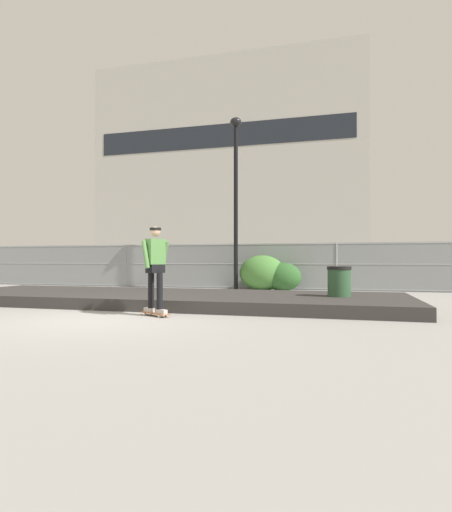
{
  "coord_description": "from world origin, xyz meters",
  "views": [
    {
      "loc": [
        4.54,
        -7.33,
        1.2
      ],
      "look_at": [
        1.03,
        5.77,
        1.31
      ],
      "focal_mm": 29.29,
      "sensor_mm": 36.0,
      "label": 1
    }
  ],
  "objects_px": {
    "skateboard": "(155,313)",
    "skater": "(155,263)",
    "street_lamp": "(236,183)",
    "trash_bin": "(339,287)",
    "shrub_center": "(283,277)",
    "parked_car_near": "(153,267)",
    "shrub_left": "(262,273)"
  },
  "relations": [
    {
      "from": "parked_car_near",
      "to": "shrub_center",
      "type": "relative_size",
      "value": 3.17
    },
    {
      "from": "street_lamp",
      "to": "parked_car_near",
      "type": "height_order",
      "value": "street_lamp"
    },
    {
      "from": "skater",
      "to": "street_lamp",
      "type": "relative_size",
      "value": 0.27
    },
    {
      "from": "skater",
      "to": "shrub_center",
      "type": "xyz_separation_m",
      "value": [
        1.71,
        7.7,
        -0.57
      ]
    },
    {
      "from": "skater",
      "to": "parked_car_near",
      "type": "xyz_separation_m",
      "value": [
        -5.2,
        11.04,
        -0.28
      ]
    },
    {
      "from": "skater",
      "to": "street_lamp",
      "type": "distance_m",
      "value": 7.99
    },
    {
      "from": "shrub_left",
      "to": "shrub_center",
      "type": "bearing_deg",
      "value": -3.24
    },
    {
      "from": "shrub_center",
      "to": "trash_bin",
      "type": "distance_m",
      "value": 5.54
    },
    {
      "from": "street_lamp",
      "to": "trash_bin",
      "type": "bearing_deg",
      "value": -51.79
    },
    {
      "from": "skater",
      "to": "shrub_left",
      "type": "distance_m",
      "value": 7.81
    },
    {
      "from": "parked_car_near",
      "to": "shrub_left",
      "type": "xyz_separation_m",
      "value": [
        6.12,
        -3.29,
        -0.16
      ]
    },
    {
      "from": "skater",
      "to": "trash_bin",
      "type": "bearing_deg",
      "value": 34.1
    },
    {
      "from": "street_lamp",
      "to": "shrub_center",
      "type": "distance_m",
      "value": 4.03
    },
    {
      "from": "shrub_left",
      "to": "shrub_center",
      "type": "height_order",
      "value": "shrub_left"
    },
    {
      "from": "skateboard",
      "to": "shrub_center",
      "type": "distance_m",
      "value": 7.9
    },
    {
      "from": "parked_car_near",
      "to": "shrub_left",
      "type": "distance_m",
      "value": 6.95
    },
    {
      "from": "shrub_left",
      "to": "trash_bin",
      "type": "distance_m",
      "value": 5.93
    },
    {
      "from": "skateboard",
      "to": "shrub_left",
      "type": "bearing_deg",
      "value": 83.24
    },
    {
      "from": "skater",
      "to": "trash_bin",
      "type": "relative_size",
      "value": 1.77
    },
    {
      "from": "skater",
      "to": "shrub_center",
      "type": "height_order",
      "value": "skater"
    },
    {
      "from": "skateboard",
      "to": "skater",
      "type": "relative_size",
      "value": 0.44
    },
    {
      "from": "street_lamp",
      "to": "trash_bin",
      "type": "relative_size",
      "value": 6.47
    },
    {
      "from": "street_lamp",
      "to": "parked_car_near",
      "type": "distance_m",
      "value": 7.13
    },
    {
      "from": "shrub_center",
      "to": "skateboard",
      "type": "bearing_deg",
      "value": -102.55
    },
    {
      "from": "parked_car_near",
      "to": "skater",
      "type": "bearing_deg",
      "value": -64.78
    },
    {
      "from": "skateboard",
      "to": "shrub_center",
      "type": "relative_size",
      "value": 0.57
    },
    {
      "from": "trash_bin",
      "to": "shrub_left",
      "type": "bearing_deg",
      "value": 118.73
    },
    {
      "from": "parked_car_near",
      "to": "shrub_left",
      "type": "relative_size",
      "value": 2.51
    },
    {
      "from": "shrub_center",
      "to": "skater",
      "type": "bearing_deg",
      "value": -102.55
    },
    {
      "from": "skater",
      "to": "shrub_left",
      "type": "height_order",
      "value": "skater"
    },
    {
      "from": "skateboard",
      "to": "street_lamp",
      "type": "xyz_separation_m",
      "value": [
        -0.04,
        7.39,
        4.1
      ]
    },
    {
      "from": "street_lamp",
      "to": "trash_bin",
      "type": "xyz_separation_m",
      "value": [
        3.81,
        -4.84,
        -3.64
      ]
    }
  ]
}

